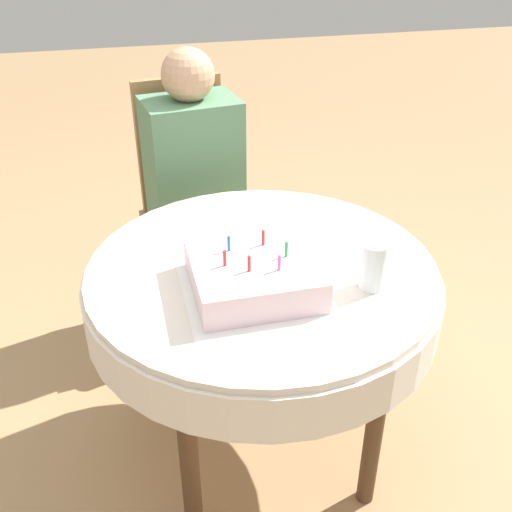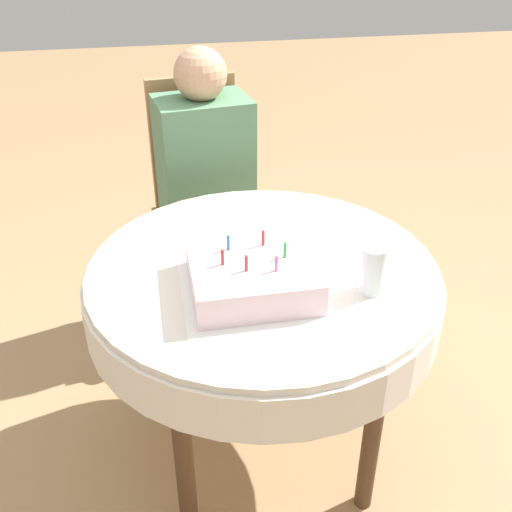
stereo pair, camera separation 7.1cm
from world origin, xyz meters
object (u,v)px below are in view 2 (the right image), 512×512
object	(u,v)px
person	(207,172)
drinking_glass	(373,270)
chair	(202,199)
birthday_cake	(252,274)

from	to	relation	value
person	drinking_glass	xyz separation A→B (m)	(0.30, -0.89, 0.10)
person	chair	bearing A→B (deg)	90.00
person	drinking_glass	bearing A→B (deg)	-79.09
chair	person	size ratio (longest dim) A/B	0.87
chair	drinking_glass	world-z (taller)	chair
chair	drinking_glass	size ratio (longest dim) A/B	7.80
person	birthday_cake	world-z (taller)	person
person	birthday_cake	distance (m)	0.83
chair	drinking_glass	xyz separation A→B (m)	(0.31, -0.98, 0.26)
chair	drinking_glass	distance (m)	1.06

